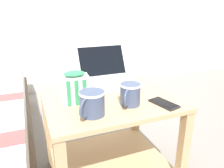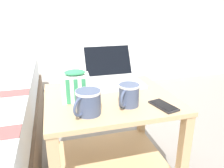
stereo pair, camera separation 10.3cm
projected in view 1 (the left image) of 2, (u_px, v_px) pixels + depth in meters
bedside_table at (109, 129)px, 1.16m from camera, size 0.64×0.55×0.53m
laptop at (108, 76)px, 1.28m from camera, size 0.32×0.31×0.20m
mug_front_left at (130, 93)px, 0.99m from camera, size 0.11×0.12×0.10m
mug_front_right at (92, 102)px, 0.89m from camera, size 0.13×0.13×0.10m
snack_bag at (75, 88)px, 1.02m from camera, size 0.14×0.12×0.15m
cell_phone at (164, 103)px, 1.01m from camera, size 0.10×0.15×0.01m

